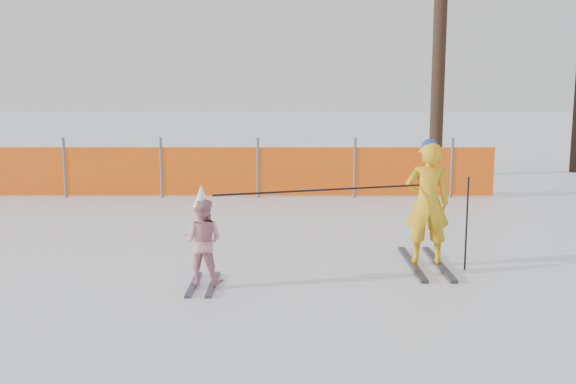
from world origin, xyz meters
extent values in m
plane|color=white|center=(0.00, 0.00, 0.00)|extent=(120.00, 120.00, 0.00)
cube|color=black|center=(1.59, 0.84, 0.02)|extent=(0.09, 1.61, 0.04)
cube|color=black|center=(1.93, 0.84, 0.02)|extent=(0.09, 1.61, 0.04)
imported|color=#F1AD14|center=(1.76, 0.84, 0.81)|extent=(0.58, 0.39, 1.54)
sphere|color=#1B3E95|center=(1.76, 0.84, 1.51)|extent=(0.20, 0.20, 0.20)
cube|color=black|center=(-1.08, -0.04, 0.01)|extent=(0.09, 0.93, 0.03)
cube|color=black|center=(-0.86, -0.04, 0.01)|extent=(0.09, 0.93, 0.03)
imported|color=pink|center=(-0.97, -0.04, 0.52)|extent=(0.54, 0.45, 0.98)
cone|color=white|center=(-0.97, -0.04, 1.04)|extent=(0.19, 0.19, 0.24)
cylinder|color=black|center=(2.21, 0.64, 0.58)|extent=(0.02, 0.02, 1.17)
cylinder|color=black|center=(0.39, 0.40, 1.04)|extent=(2.49, 0.83, 0.02)
cylinder|color=#595960|center=(-4.64, 6.04, 0.62)|extent=(0.06, 0.06, 1.25)
cylinder|color=#595960|center=(-2.64, 6.04, 0.62)|extent=(0.06, 0.06, 1.25)
cylinder|color=#595960|center=(-0.64, 6.04, 0.62)|extent=(0.06, 0.06, 1.25)
cylinder|color=#595960|center=(1.36, 6.04, 0.62)|extent=(0.06, 0.06, 1.25)
cylinder|color=#595960|center=(3.36, 6.04, 0.62)|extent=(0.06, 0.06, 1.25)
cube|color=#FF590D|center=(-4.20, 6.04, 0.55)|extent=(16.88, 0.03, 1.00)
cylinder|color=#312115|center=(3.81, 9.55, 3.31)|extent=(0.34, 0.34, 6.61)
camera|label=1|loc=(0.03, -7.11, 2.21)|focal=40.00mm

